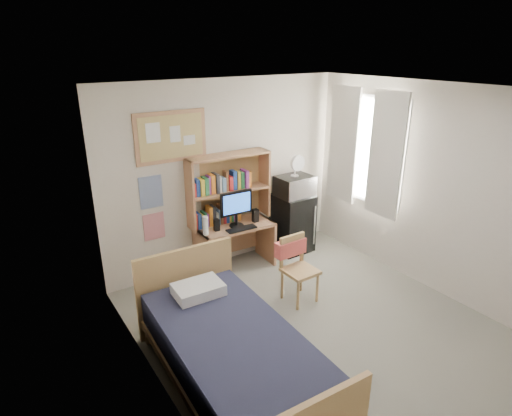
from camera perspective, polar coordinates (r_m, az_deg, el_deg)
floor at (r=5.03m, az=8.85°, el=-15.97°), size 3.60×4.20×0.02m
ceiling at (r=4.05m, az=10.95°, el=15.07°), size 3.60×4.20×0.02m
wall_back at (r=5.98m, az=-4.00°, el=4.48°), size 3.60×0.04×2.60m
wall_left at (r=3.50m, az=-12.64°, el=-8.46°), size 0.04×4.20×2.60m
wall_right at (r=5.70m, az=23.21°, el=1.96°), size 0.04×4.20×2.60m
window_unit at (r=6.28m, az=14.32°, el=7.53°), size 0.10×1.40×1.70m
curtain_left at (r=6.01m, az=16.92°, el=6.67°), size 0.04×0.55×1.70m
curtain_right at (r=6.53m, az=11.56°, el=8.25°), size 0.04×0.55×1.70m
bulletin_board at (r=5.48m, az=-11.26°, el=9.31°), size 0.94×0.03×0.64m
poster_wave at (r=5.55m, az=-13.84°, el=2.06°), size 0.30×0.01×0.42m
poster_japan at (r=5.72m, az=-13.44°, el=-2.40°), size 0.28×0.01×0.36m
desk at (r=6.06m, az=-2.83°, el=-5.10°), size 1.09×0.58×0.66m
desk_chair at (r=5.29m, az=5.92°, el=-8.28°), size 0.42×0.42×0.83m
mini_fridge at (r=6.56m, az=4.86°, el=-1.95°), size 0.53×0.53×0.89m
bed at (r=4.14m, az=-2.98°, el=-19.64°), size 1.16×2.19×0.59m
hutch at (r=5.87m, az=-3.66°, el=2.62°), size 1.19×0.35×0.96m
monitor at (r=5.78m, az=-2.65°, el=-0.16°), size 0.47×0.06×0.49m
keyboard at (r=5.75m, az=-1.94°, el=-2.79°), size 0.42×0.15×0.02m
speaker_left at (r=5.71m, az=-5.27°, el=-2.27°), size 0.07×0.07×0.16m
speaker_right at (r=5.97m, az=-0.09°, el=-1.01°), size 0.08×0.08×0.19m
water_bottle at (r=5.60m, az=-6.76°, el=-2.35°), size 0.08×0.08×0.25m
hoodie at (r=5.32m, az=4.62°, el=-5.28°), size 0.42×0.13×0.20m
microwave at (r=6.34m, az=5.13°, el=2.95°), size 0.52×0.40×0.30m
desk_fan at (r=6.25m, az=5.22°, el=5.51°), size 0.23×0.23×0.29m
pillow at (r=4.49m, az=-7.70°, el=-10.70°), size 0.50×0.36×0.12m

